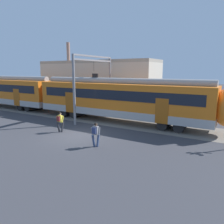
# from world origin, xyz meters

# --- Properties ---
(ground_plane) EXTENTS (160.00, 160.00, 0.00)m
(ground_plane) POSITION_xyz_m (0.00, 0.00, 0.00)
(ground_plane) COLOR #38383D
(track_bed) EXTENTS (80.00, 4.40, 0.01)m
(track_bed) POSITION_xyz_m (-10.65, 5.86, 0.01)
(track_bed) COLOR slate
(track_bed) RESTS_ON ground
(commuter_train) EXTENTS (56.65, 3.07, 4.73)m
(commuter_train) POSITION_xyz_m (-17.46, 5.86, 2.25)
(commuter_train) COLOR #B2ADA8
(commuter_train) RESTS_ON ground
(pedestrian_yellow) EXTENTS (0.53, 0.64, 1.67)m
(pedestrian_yellow) POSITION_xyz_m (-1.86, 0.01, 0.99)
(pedestrian_yellow) COLOR #28282D
(pedestrian_yellow) RESTS_ON ground
(pedestrian_grey) EXTENTS (0.53, 0.66, 1.67)m
(pedestrian_grey) POSITION_xyz_m (2.71, -1.43, 0.99)
(pedestrian_grey) COLOR navy
(pedestrian_grey) RESTS_ON ground
(catenary_gantry) EXTENTS (0.24, 6.64, 6.53)m
(catenary_gantry) POSITION_xyz_m (-2.51, 5.86, 4.31)
(catenary_gantry) COLOR gray
(catenary_gantry) RESTS_ON ground
(background_building) EXTENTS (17.43, 5.00, 9.20)m
(background_building) POSITION_xyz_m (-7.09, 13.11, 3.21)
(background_building) COLOR beige
(background_building) RESTS_ON ground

